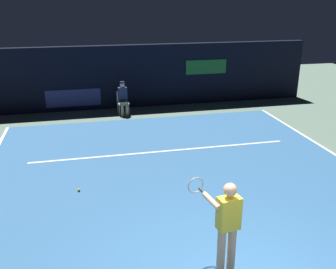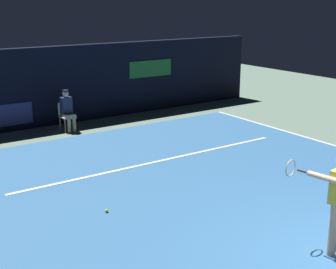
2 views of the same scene
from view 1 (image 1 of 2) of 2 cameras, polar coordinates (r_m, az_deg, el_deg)
ground_plane at (r=9.94m, az=1.42°, el=-6.63°), size 30.16×30.16×0.00m
court_surface at (r=9.93m, az=1.42°, el=-6.60°), size 10.05×10.54×0.01m
line_service at (r=11.56m, az=-0.82°, el=-2.55°), size 7.84×0.10×0.01m
back_wall at (r=16.17m, az=-4.79°, el=8.72°), size 15.08×0.33×2.60m
tennis_player at (r=6.40m, az=8.84°, el=-13.09°), size 0.74×0.93×1.73m
line_judge_on_chair at (r=15.17m, az=-6.78°, el=5.52°), size 0.47×0.55×1.32m
tennis_ball at (r=9.53m, az=-13.26°, el=-8.13°), size 0.07×0.07×0.07m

